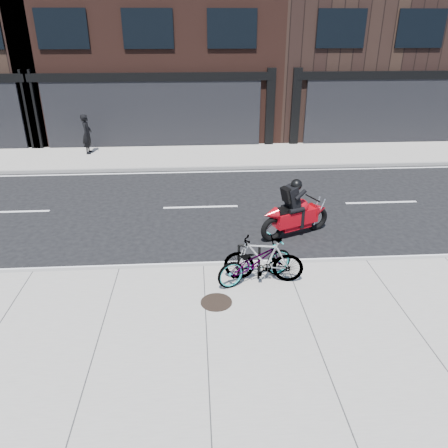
{
  "coord_description": "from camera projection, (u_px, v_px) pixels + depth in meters",
  "views": [
    {
      "loc": [
        -0.11,
        -11.08,
        5.43
      ],
      "look_at": [
        0.54,
        -1.3,
        0.9
      ],
      "focal_mm": 35.0,
      "sensor_mm": 36.0,
      "label": 1
    }
  ],
  "objects": [
    {
      "name": "manhole_cover",
      "position": [
        216.0,
        302.0,
        9.09
      ],
      "size": [
        0.73,
        0.73,
        0.02
      ],
      "primitive_type": "cylinder",
      "rotation": [
        0.0,
        0.0,
        0.12
      ],
      "color": "black",
      "rests_on": "sidewalk_near"
    },
    {
      "name": "bicycle_rear",
      "position": [
        264.0,
        259.0,
        9.67
      ],
      "size": [
        1.84,
        0.8,
        1.07
      ],
      "primitive_type": "imported",
      "rotation": [
        0.0,
        0.0,
        4.54
      ],
      "color": "gray",
      "rests_on": "sidewalk_near"
    },
    {
      "name": "sidewalk_near",
      "position": [
        207.0,
        354.0,
        7.77
      ],
      "size": [
        60.0,
        6.0,
        0.13
      ],
      "primitive_type": "cube",
      "color": "gray",
      "rests_on": "ground"
    },
    {
      "name": "ground",
      "position": [
        202.0,
        234.0,
        12.32
      ],
      "size": [
        120.0,
        120.0,
        0.0
      ],
      "primitive_type": "plane",
      "color": "black",
      "rests_on": "ground"
    },
    {
      "name": "bicycle_front",
      "position": [
        255.0,
        261.0,
        9.67
      ],
      "size": [
        1.97,
        1.34,
        0.98
      ],
      "primitive_type": "imported",
      "rotation": [
        0.0,
        0.0,
        1.98
      ],
      "color": "gray",
      "rests_on": "sidewalk_near"
    },
    {
      "name": "motorcycle",
      "position": [
        299.0,
        212.0,
        12.05
      ],
      "size": [
        2.1,
        1.16,
        1.66
      ],
      "rotation": [
        0.0,
        0.0,
        0.42
      ],
      "color": "black",
      "rests_on": "ground"
    },
    {
      "name": "building_mideast",
      "position": [
        380.0,
        6.0,
        23.44
      ],
      "size": [
        12.0,
        10.0,
        12.5
      ],
      "primitive_type": "cube",
      "color": "black",
      "rests_on": "ground"
    },
    {
      "name": "pedestrian",
      "position": [
        87.0,
        134.0,
        19.16
      ],
      "size": [
        0.41,
        0.63,
        1.72
      ],
      "primitive_type": "imported",
      "rotation": [
        0.0,
        0.0,
        1.57
      ],
      "color": "black",
      "rests_on": "sidewalk_far"
    },
    {
      "name": "bike_rack",
      "position": [
        249.0,
        258.0,
        9.76
      ],
      "size": [
        0.51,
        0.12,
        0.86
      ],
      "rotation": [
        0.0,
        0.0,
        -0.13
      ],
      "color": "black",
      "rests_on": "sidewalk_near"
    },
    {
      "name": "sidewalk_far",
      "position": [
        198.0,
        156.0,
        19.32
      ],
      "size": [
        60.0,
        3.5,
        0.13
      ],
      "primitive_type": "cube",
      "color": "gray",
      "rests_on": "ground"
    }
  ]
}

